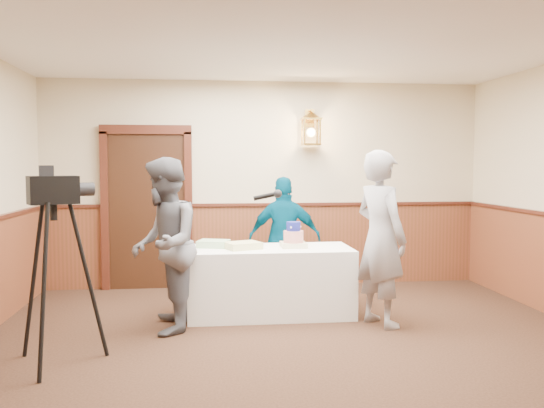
{
  "coord_description": "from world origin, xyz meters",
  "views": [
    {
      "loc": [
        -0.82,
        -4.37,
        1.68
      ],
      "look_at": [
        -0.12,
        1.7,
        1.25
      ],
      "focal_mm": 38.0,
      "sensor_mm": 36.0,
      "label": 1
    }
  ],
  "objects_px": {
    "baker": "(381,238)",
    "assistant_p": "(285,238)",
    "sheet_cake_green": "(213,244)",
    "sheet_cake_yellow": "(243,245)",
    "tv_camera_rig": "(56,281)",
    "interviewer": "(164,245)",
    "tiered_cake": "(293,237)",
    "display_table": "(270,281)"
  },
  "relations": [
    {
      "from": "baker",
      "to": "tv_camera_rig",
      "type": "distance_m",
      "value": 3.16
    },
    {
      "from": "display_table",
      "to": "sheet_cake_yellow",
      "type": "xyz_separation_m",
      "value": [
        -0.3,
        -0.05,
        0.41
      ]
    },
    {
      "from": "display_table",
      "to": "interviewer",
      "type": "relative_size",
      "value": 1.03
    },
    {
      "from": "display_table",
      "to": "sheet_cake_green",
      "type": "height_order",
      "value": "sheet_cake_green"
    },
    {
      "from": "baker",
      "to": "tiered_cake",
      "type": "bearing_deg",
      "value": 31.52
    },
    {
      "from": "interviewer",
      "to": "tv_camera_rig",
      "type": "distance_m",
      "value": 1.21
    },
    {
      "from": "tiered_cake",
      "to": "baker",
      "type": "height_order",
      "value": "baker"
    },
    {
      "from": "tv_camera_rig",
      "to": "tiered_cake",
      "type": "bearing_deg",
      "value": 7.33
    },
    {
      "from": "display_table",
      "to": "sheet_cake_green",
      "type": "distance_m",
      "value": 0.76
    },
    {
      "from": "tiered_cake",
      "to": "sheet_cake_yellow",
      "type": "bearing_deg",
      "value": -173.81
    },
    {
      "from": "tiered_cake",
      "to": "sheet_cake_yellow",
      "type": "xyz_separation_m",
      "value": [
        -0.57,
        -0.06,
        -0.07
      ]
    },
    {
      "from": "display_table",
      "to": "baker",
      "type": "bearing_deg",
      "value": -26.26
    },
    {
      "from": "sheet_cake_green",
      "to": "tiered_cake",
      "type": "bearing_deg",
      "value": -7.48
    },
    {
      "from": "baker",
      "to": "tv_camera_rig",
      "type": "bearing_deg",
      "value": 80.82
    },
    {
      "from": "tiered_cake",
      "to": "tv_camera_rig",
      "type": "distance_m",
      "value": 2.62
    },
    {
      "from": "sheet_cake_yellow",
      "to": "sheet_cake_green",
      "type": "distance_m",
      "value": 0.37
    },
    {
      "from": "sheet_cake_green",
      "to": "assistant_p",
      "type": "relative_size",
      "value": 0.21
    },
    {
      "from": "baker",
      "to": "sheet_cake_yellow",
      "type": "bearing_deg",
      "value": 45.86
    },
    {
      "from": "display_table",
      "to": "baker",
      "type": "xyz_separation_m",
      "value": [
        1.09,
        -0.54,
        0.53
      ]
    },
    {
      "from": "tiered_cake",
      "to": "sheet_cake_green",
      "type": "bearing_deg",
      "value": 172.52
    },
    {
      "from": "sheet_cake_green",
      "to": "tv_camera_rig",
      "type": "relative_size",
      "value": 0.21
    },
    {
      "from": "assistant_p",
      "to": "tv_camera_rig",
      "type": "height_order",
      "value": "tv_camera_rig"
    },
    {
      "from": "sheet_cake_yellow",
      "to": "tv_camera_rig",
      "type": "height_order",
      "value": "tv_camera_rig"
    },
    {
      "from": "baker",
      "to": "assistant_p",
      "type": "bearing_deg",
      "value": 8.7
    },
    {
      "from": "display_table",
      "to": "sheet_cake_yellow",
      "type": "bearing_deg",
      "value": -171.09
    },
    {
      "from": "display_table",
      "to": "interviewer",
      "type": "xyz_separation_m",
      "value": [
        -1.12,
        -0.51,
        0.5
      ]
    },
    {
      "from": "assistant_p",
      "to": "sheet_cake_green",
      "type": "bearing_deg",
      "value": 40.52
    },
    {
      "from": "sheet_cake_yellow",
      "to": "tiered_cake",
      "type": "bearing_deg",
      "value": 6.19
    },
    {
      "from": "tiered_cake",
      "to": "baker",
      "type": "distance_m",
      "value": 1.0
    },
    {
      "from": "display_table",
      "to": "tv_camera_rig",
      "type": "xyz_separation_m",
      "value": [
        -1.95,
        -1.38,
        0.33
      ]
    },
    {
      "from": "sheet_cake_green",
      "to": "tv_camera_rig",
      "type": "distance_m",
      "value": 2.01
    },
    {
      "from": "interviewer",
      "to": "baker",
      "type": "xyz_separation_m",
      "value": [
        2.21,
        -0.03,
        0.04
      ]
    },
    {
      "from": "sheet_cake_green",
      "to": "assistant_p",
      "type": "distance_m",
      "value": 1.06
    },
    {
      "from": "sheet_cake_green",
      "to": "sheet_cake_yellow",
      "type": "bearing_deg",
      "value": -29.13
    },
    {
      "from": "interviewer",
      "to": "baker",
      "type": "distance_m",
      "value": 2.21
    },
    {
      "from": "display_table",
      "to": "tiered_cake",
      "type": "xyz_separation_m",
      "value": [
        0.27,
        0.01,
        0.49
      ]
    },
    {
      "from": "display_table",
      "to": "assistant_p",
      "type": "bearing_deg",
      "value": 69.81
    },
    {
      "from": "assistant_p",
      "to": "tv_camera_rig",
      "type": "xyz_separation_m",
      "value": [
        -2.21,
        -2.1,
        -0.05
      ]
    },
    {
      "from": "tv_camera_rig",
      "to": "sheet_cake_green",
      "type": "bearing_deg",
      "value": 23.82
    },
    {
      "from": "tiered_cake",
      "to": "sheet_cake_yellow",
      "type": "distance_m",
      "value": 0.57
    },
    {
      "from": "interviewer",
      "to": "display_table",
      "type": "bearing_deg",
      "value": 113.48
    },
    {
      "from": "baker",
      "to": "tv_camera_rig",
      "type": "relative_size",
      "value": 1.15
    }
  ]
}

